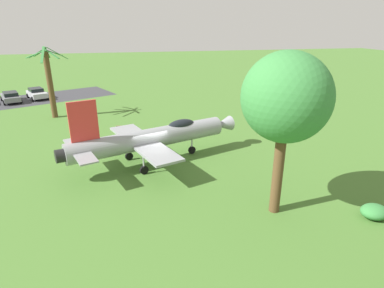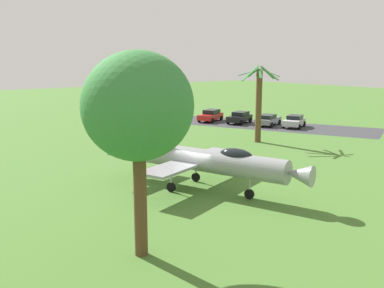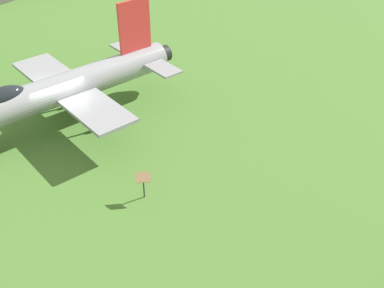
{
  "view_description": "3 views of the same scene",
  "coord_description": "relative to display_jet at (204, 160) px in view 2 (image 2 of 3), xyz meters",
  "views": [
    {
      "loc": [
        21.69,
        -1.78,
        9.74
      ],
      "look_at": [
        3.18,
        2.4,
        2.5
      ],
      "focal_mm": 29.56,
      "sensor_mm": 36.0,
      "label": 1
    },
    {
      "loc": [
        17.07,
        21.43,
        8.31
      ],
      "look_at": [
        0.1,
        -0.62,
        2.88
      ],
      "focal_mm": 41.51,
      "sensor_mm": 36.0,
      "label": 2
    },
    {
      "loc": [
        -20.75,
        1.29,
        12.98
      ],
      "look_at": [
        -5.72,
        -4.53,
        1.5
      ],
      "focal_mm": 45.1,
      "sensor_mm": 36.0,
      "label": 3
    }
  ],
  "objects": [
    {
      "name": "parking_strip",
      "position": [
        -22.76,
        -18.44,
        -2.0
      ],
      "size": [
        20.18,
        31.42,
        0.0
      ],
      "primitive_type": "cube",
      "rotation": [
        0.0,
        0.0,
        5.14
      ],
      "color": "#38383D",
      "rests_on": "ground_plane"
    },
    {
      "name": "parked_car_gray",
      "position": [
        -23.6,
        -16.41,
        -1.26
      ],
      "size": [
        4.85,
        3.47,
        1.4
      ],
      "rotation": [
        0.0,
        0.0,
        3.53
      ],
      "color": "slate",
      "rests_on": "ground_plane"
    },
    {
      "name": "parked_car_silver",
      "position": [
        -25.1,
        -13.51,
        -1.24
      ],
      "size": [
        4.46,
        3.46,
        1.45
      ],
      "rotation": [
        0.0,
        0.0,
        6.73
      ],
      "color": "#B2B5BA",
      "rests_on": "ground_plane"
    },
    {
      "name": "palm_tree",
      "position": [
        -14.68,
        -9.49,
        1.82
      ],
      "size": [
        4.57,
        3.82,
        7.58
      ],
      "color": "brown",
      "rests_on": "ground_plane"
    },
    {
      "name": "display_jet",
      "position": [
        0.0,
        0.0,
        0.0
      ],
      "size": [
        8.88,
        13.41,
        5.27
      ],
      "rotation": [
        0.0,
        0.0,
        1.9
      ],
      "color": "gray",
      "rests_on": "ground_plane"
    },
    {
      "name": "ground_plane",
      "position": [
        0.11,
        -0.32,
        -2.0
      ],
      "size": [
        200.0,
        200.0,
        0.0
      ],
      "primitive_type": "plane",
      "color": "#47722D"
    },
    {
      "name": "parked_car_red",
      "position": [
        -20.43,
        -23.7,
        -1.21
      ],
      "size": [
        4.78,
        3.62,
        1.53
      ],
      "rotation": [
        0.0,
        0.0,
        6.73
      ],
      "color": "red",
      "rests_on": "ground_plane"
    },
    {
      "name": "parked_car_black",
      "position": [
        -22.14,
        -19.95,
        -1.22
      ],
      "size": [
        4.44,
        3.18,
        1.49
      ],
      "rotation": [
        0.0,
        0.0,
        6.65
      ],
      "color": "black",
      "rests_on": "ground_plane"
    },
    {
      "name": "info_plaque",
      "position": [
        -6.37,
        -2.5,
        -1.14
      ],
      "size": [
        0.52,
        0.67,
        1.14
      ],
      "color": "#333333",
      "rests_on": "ground_plane"
    },
    {
      "name": "shade_tree",
      "position": [
        8.05,
        5.69,
        4.33
      ],
      "size": [
        4.63,
        4.36,
        8.64
      ],
      "color": "brown",
      "rests_on": "ground_plane"
    }
  ]
}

